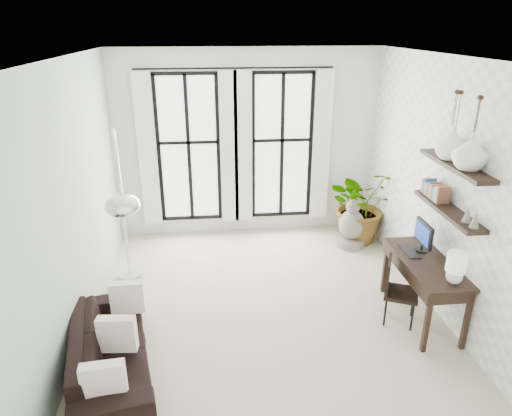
{
  "coord_description": "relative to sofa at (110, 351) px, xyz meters",
  "views": [
    {
      "loc": [
        -0.66,
        -5.15,
        3.54
      ],
      "look_at": [
        -0.08,
        0.3,
        1.31
      ],
      "focal_mm": 32.0,
      "sensor_mm": 36.0,
      "label": 1
    }
  ],
  "objects": [
    {
      "name": "floor",
      "position": [
        1.8,
        1.07,
        -0.29
      ],
      "size": [
        5.0,
        5.0,
        0.0
      ],
      "primitive_type": "plane",
      "color": "#BDB496",
      "rests_on": "ground"
    },
    {
      "name": "ceiling",
      "position": [
        1.8,
        1.07,
        2.91
      ],
      "size": [
        5.0,
        5.0,
        0.0
      ],
      "primitive_type": "plane",
      "color": "white",
      "rests_on": "wall_back"
    },
    {
      "name": "wall_left",
      "position": [
        -0.45,
        1.07,
        1.31
      ],
      "size": [
        0.0,
        5.0,
        5.0
      ],
      "primitive_type": "plane",
      "rotation": [
        1.57,
        0.0,
        1.57
      ],
      "color": "#ABBEAF",
      "rests_on": "floor"
    },
    {
      "name": "wall_right",
      "position": [
        4.05,
        1.07,
        1.31
      ],
      "size": [
        0.0,
        5.0,
        5.0
      ],
      "primitive_type": "plane",
      "rotation": [
        1.57,
        0.0,
        -1.57
      ],
      "color": "white",
      "rests_on": "floor"
    },
    {
      "name": "wall_back",
      "position": [
        1.8,
        3.57,
        1.31
      ],
      "size": [
        4.5,
        0.0,
        4.5
      ],
      "primitive_type": "plane",
      "rotation": [
        1.57,
        0.0,
        0.0
      ],
      "color": "white",
      "rests_on": "floor"
    },
    {
      "name": "windows",
      "position": [
        1.6,
        3.5,
        1.27
      ],
      "size": [
        3.26,
        0.13,
        2.65
      ],
      "color": "white",
      "rests_on": "wall_back"
    },
    {
      "name": "wall_shelves",
      "position": [
        3.91,
        0.65,
        1.44
      ],
      "size": [
        0.25,
        1.3,
        0.6
      ],
      "color": "black",
      "rests_on": "wall_right"
    },
    {
      "name": "sofa",
      "position": [
        0.0,
        0.0,
        0.0
      ],
      "size": [
        1.15,
        2.09,
        0.58
      ],
      "primitive_type": "imported",
      "rotation": [
        0.0,
        0.0,
        1.78
      ],
      "color": "black",
      "rests_on": "floor"
    },
    {
      "name": "throw_pillows",
      "position": [
        0.1,
        0.0,
        0.21
      ],
      "size": [
        0.4,
        1.52,
        0.4
      ],
      "color": "white",
      "rests_on": "sofa"
    },
    {
      "name": "plant",
      "position": [
        3.7,
        2.93,
        0.38
      ],
      "size": [
        1.47,
        1.37,
        1.34
      ],
      "primitive_type": "imported",
      "rotation": [
        0.0,
        0.0,
        0.32
      ],
      "color": "#2D7228",
      "rests_on": "floor"
    },
    {
      "name": "desk",
      "position": [
        3.74,
        0.56,
        0.47
      ],
      "size": [
        0.59,
        1.39,
        1.21
      ],
      "color": "black",
      "rests_on": "floor"
    },
    {
      "name": "desk_chair",
      "position": [
        3.39,
        0.61,
        0.2
      ],
      "size": [
        0.53,
        0.53,
        0.85
      ],
      "rotation": [
        0.0,
        0.0,
        -0.43
      ],
      "color": "black",
      "rests_on": "floor"
    },
    {
      "name": "arc_lamp",
      "position": [
        0.1,
        1.01,
        1.66
      ],
      "size": [
        0.75,
        2.3,
        2.5
      ],
      "color": "silver",
      "rests_on": "floor"
    },
    {
      "name": "buddha",
      "position": [
        3.48,
        2.7,
        0.07
      ],
      "size": [
        0.47,
        0.47,
        0.84
      ],
      "color": "gray",
      "rests_on": "floor"
    },
    {
      "name": "vase_a",
      "position": [
        3.91,
        0.36,
        1.98
      ],
      "size": [
        0.37,
        0.37,
        0.38
      ],
      "primitive_type": "imported",
      "color": "white",
      "rests_on": "shelf_upper"
    },
    {
      "name": "vase_b",
      "position": [
        3.91,
        0.76,
        1.98
      ],
      "size": [
        0.37,
        0.37,
        0.38
      ],
      "primitive_type": "imported",
      "color": "white",
      "rests_on": "shelf_upper"
    }
  ]
}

